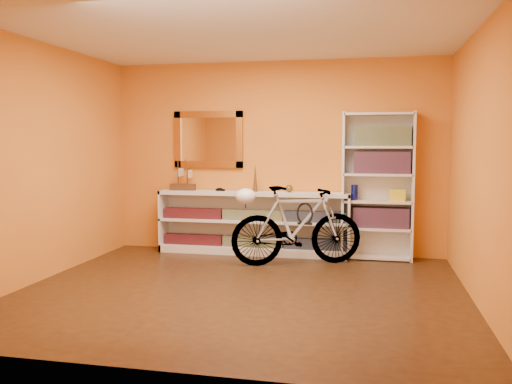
% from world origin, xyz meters
% --- Properties ---
extents(floor, '(4.50, 4.00, 0.01)m').
position_xyz_m(floor, '(0.00, 0.00, -0.01)').
color(floor, black).
rests_on(floor, ground).
extents(ceiling, '(4.50, 4.00, 0.01)m').
position_xyz_m(ceiling, '(0.00, 0.00, 2.60)').
color(ceiling, silver).
rests_on(ceiling, ground).
extents(back_wall, '(4.50, 0.01, 2.60)m').
position_xyz_m(back_wall, '(0.00, 2.00, 1.30)').
color(back_wall, orange).
rests_on(back_wall, ground).
extents(left_wall, '(0.01, 4.00, 2.60)m').
position_xyz_m(left_wall, '(-2.25, 0.00, 1.30)').
color(left_wall, orange).
rests_on(left_wall, ground).
extents(right_wall, '(0.01, 4.00, 2.60)m').
position_xyz_m(right_wall, '(2.25, 0.00, 1.30)').
color(right_wall, orange).
rests_on(right_wall, ground).
extents(gilt_mirror, '(0.98, 0.06, 0.78)m').
position_xyz_m(gilt_mirror, '(-0.95, 1.97, 1.55)').
color(gilt_mirror, '#965C1B').
rests_on(gilt_mirror, back_wall).
extents(wall_socket, '(0.09, 0.02, 0.09)m').
position_xyz_m(wall_socket, '(0.90, 1.99, 0.25)').
color(wall_socket, silver).
rests_on(wall_socket, back_wall).
extents(console_unit, '(2.60, 0.35, 0.85)m').
position_xyz_m(console_unit, '(-0.28, 1.81, 0.42)').
color(console_unit, silver).
rests_on(console_unit, floor).
extents(cd_row_lower, '(2.50, 0.13, 0.14)m').
position_xyz_m(cd_row_lower, '(-0.28, 1.79, 0.17)').
color(cd_row_lower, black).
rests_on(cd_row_lower, console_unit).
extents(cd_row_upper, '(2.50, 0.13, 0.14)m').
position_xyz_m(cd_row_upper, '(-0.28, 1.79, 0.54)').
color(cd_row_upper, navy).
rests_on(cd_row_upper, console_unit).
extents(model_ship, '(0.35, 0.15, 0.41)m').
position_xyz_m(model_ship, '(-1.28, 1.81, 1.06)').
color(model_ship, '#3C2310').
rests_on(model_ship, console_unit).
extents(toy_car, '(0.00, 0.00, 0.00)m').
position_xyz_m(toy_car, '(-0.74, 1.81, 0.85)').
color(toy_car, black).
rests_on(toy_car, console_unit).
extents(bronze_ornament, '(0.07, 0.07, 0.39)m').
position_xyz_m(bronze_ornament, '(-0.25, 1.81, 1.04)').
color(bronze_ornament, brown).
rests_on(bronze_ornament, console_unit).
extents(decorative_orb, '(0.10, 0.10, 0.10)m').
position_xyz_m(decorative_orb, '(0.21, 1.81, 0.90)').
color(decorative_orb, brown).
rests_on(decorative_orb, console_unit).
extents(bookcase, '(0.90, 0.30, 1.90)m').
position_xyz_m(bookcase, '(1.35, 1.84, 0.95)').
color(bookcase, silver).
rests_on(bookcase, floor).
extents(book_row_a, '(0.70, 0.22, 0.26)m').
position_xyz_m(book_row_a, '(1.40, 1.84, 0.55)').
color(book_row_a, maroon).
rests_on(book_row_a, bookcase).
extents(book_row_b, '(0.70, 0.22, 0.28)m').
position_xyz_m(book_row_b, '(1.40, 1.84, 1.25)').
color(book_row_b, maroon).
rests_on(book_row_b, bookcase).
extents(book_row_c, '(0.70, 0.22, 0.25)m').
position_xyz_m(book_row_c, '(1.40, 1.84, 1.59)').
color(book_row_c, navy).
rests_on(book_row_c, bookcase).
extents(travel_mug, '(0.09, 0.09, 0.20)m').
position_xyz_m(travel_mug, '(1.06, 1.82, 0.86)').
color(travel_mug, navy).
rests_on(travel_mug, bookcase).
extents(red_tin, '(0.15, 0.15, 0.16)m').
position_xyz_m(red_tin, '(1.15, 1.87, 1.54)').
color(red_tin, maroon).
rests_on(red_tin, bookcase).
extents(yellow_bag, '(0.20, 0.14, 0.15)m').
position_xyz_m(yellow_bag, '(1.60, 1.80, 0.84)').
color(yellow_bag, yellow).
rests_on(yellow_bag, bookcase).
extents(bicycle, '(1.01, 1.71, 0.98)m').
position_xyz_m(bicycle, '(0.39, 1.28, 0.49)').
color(bicycle, silver).
rests_on(bicycle, floor).
extents(helmet, '(0.25, 0.24, 0.19)m').
position_xyz_m(helmet, '(-0.20, 1.05, 0.86)').
color(helmet, white).
rests_on(helmet, bicycle).
extents(u_lock, '(0.20, 0.02, 0.20)m').
position_xyz_m(u_lock, '(0.48, 1.32, 0.64)').
color(u_lock, black).
rests_on(u_lock, bicycle).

